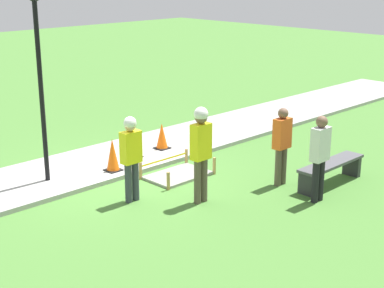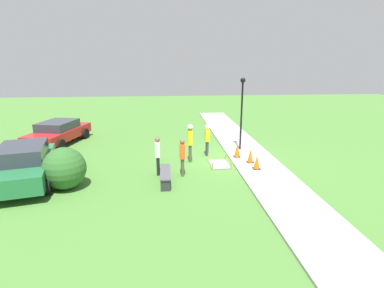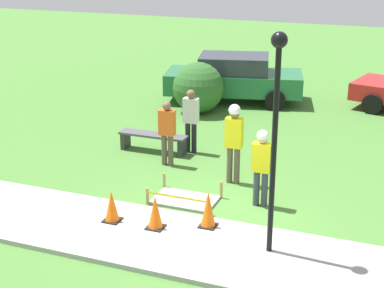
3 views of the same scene
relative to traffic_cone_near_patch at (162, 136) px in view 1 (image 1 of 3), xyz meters
The scene contains 12 objects.
ground_plane 2.08m from the traffic_cone_near_patch, 26.00° to the left, with size 60.00×60.00×0.00m, color #477A33.
sidewalk 1.89m from the traffic_cone_near_patch, ahead, with size 28.00×2.34×0.10m.
wet_concrete_patch 1.89m from the traffic_cone_near_patch, 59.26° to the left, with size 1.44×0.96×0.39m.
traffic_cone_near_patch is the anchor object (origin of this frame).
traffic_cone_far_patch 0.95m from the traffic_cone_near_patch, ahead, with size 0.34×0.34×0.68m.
traffic_cone_sidewalk_edge 1.95m from the traffic_cone_near_patch, 14.24° to the left, with size 0.34×0.34×0.74m.
park_bench 4.37m from the traffic_cone_near_patch, 103.84° to the left, with size 1.89×0.44×0.52m.
worker_supervisor 3.48m from the traffic_cone_near_patch, 61.41° to the left, with size 0.40×0.28×1.94m.
worker_assistant 3.29m from the traffic_cone_near_patch, 37.82° to the left, with size 0.40×0.25×1.74m.
bystander_in_orange_shirt 3.54m from the traffic_cone_near_patch, 94.79° to the left, with size 0.40×0.22×1.69m.
bystander_in_gray_shirt 4.61m from the traffic_cone_near_patch, 90.90° to the left, with size 0.40×0.23×1.75m.
lamppost_near 3.99m from the traffic_cone_near_patch, ahead, with size 0.28×0.28×4.01m.
Camera 1 is at (7.52, 9.72, 4.50)m, focal length 55.00 mm.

